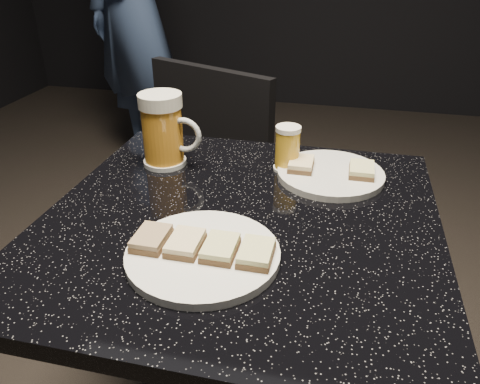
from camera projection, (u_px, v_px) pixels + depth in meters
name	position (u px, v px, depth m)	size (l,w,h in m)	color
plate_large	(203.00, 254.00, 0.73)	(0.24, 0.24, 0.01)	white
plate_small	(330.00, 174.00, 0.97)	(0.22, 0.22, 0.01)	silver
patron	(131.00, 8.00, 2.34)	(0.64, 0.42, 1.75)	navy
table	(240.00, 317.00, 0.96)	(0.70, 0.70, 0.75)	black
beer_mug	(164.00, 130.00, 1.00)	(0.14, 0.09, 0.16)	white
beer_tumbler	(287.00, 149.00, 0.99)	(0.06, 0.06, 0.10)	white
chair	(187.00, 204.00, 1.37)	(0.54, 0.54, 0.88)	black
canapes_on_plate_large	(203.00, 246.00, 0.72)	(0.22, 0.07, 0.02)	#4C3521
canapes_on_plate_small	(331.00, 167.00, 0.97)	(0.17, 0.07, 0.02)	#4C3521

